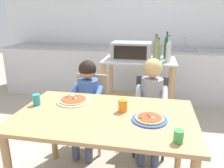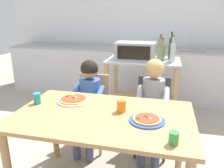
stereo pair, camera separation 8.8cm
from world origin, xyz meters
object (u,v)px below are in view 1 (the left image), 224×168
object	(u,v)px
child_in_grey_shirt	(151,98)
dining_table	(105,125)
drinking_cup_teal	(37,100)
child_in_blue_striped_shirt	(87,96)
bottle_tall_green_wine	(156,52)
bottle_dark_olive_oil	(168,52)
drinking_cup_orange	(123,106)
bottle_squat_spirits	(156,47)
toaster_oven	(131,51)
kitchen_island_cart	(139,81)
drinking_cup_green	(178,136)
dining_chair_right	(151,109)
bottle_slim_sauce	(168,52)
dining_chair_left	(90,106)
bottle_clear_vinegar	(158,52)
pizza_plate_white	(74,100)
pizza_plate_blue_rimmed	(149,119)
bottle_brown_beer	(166,47)

from	to	relation	value
child_in_grey_shirt	dining_table	bearing A→B (deg)	-119.35
dining_table	drinking_cup_teal	xyz separation A→B (m)	(-0.60, 0.07, 0.14)
child_in_blue_striped_shirt	bottle_tall_green_wine	bearing A→B (deg)	44.92
bottle_dark_olive_oil	dining_table	distance (m)	1.42
drinking_cup_orange	bottle_squat_spirits	bearing A→B (deg)	81.26
bottle_squat_spirits	drinking_cup_teal	size ratio (longest dim) A/B	3.32
toaster_oven	child_in_blue_striped_shirt	world-z (taller)	toaster_oven
kitchen_island_cart	drinking_cup_green	size ratio (longest dim) A/B	11.72
dining_chair_right	dining_table	bearing A→B (deg)	-115.10
dining_table	child_in_grey_shirt	xyz separation A→B (m)	(0.34, 0.61, 0.03)
bottle_dark_olive_oil	dining_table	size ratio (longest dim) A/B	0.24
drinking_cup_green	drinking_cup_teal	size ratio (longest dim) A/B	0.86
bottle_dark_olive_oil	bottle_slim_sauce	xyz separation A→B (m)	(0.01, 0.09, -0.02)
drinking_cup_teal	drinking_cup_orange	bearing A→B (deg)	0.69
toaster_oven	dining_chair_right	xyz separation A→B (m)	(0.30, -0.67, -0.52)
bottle_squat_spirits	bottle_slim_sauce	size ratio (longest dim) A/B	1.11
dining_chair_left	drinking_cup_teal	world-z (taller)	drinking_cup_teal
drinking_cup_teal	drinking_cup_orange	world-z (taller)	drinking_cup_orange
bottle_clear_vinegar	pizza_plate_white	distance (m)	1.39
drinking_cup_teal	kitchen_island_cart	bearing A→B (deg)	60.42
kitchen_island_cart	drinking_cup_green	world-z (taller)	kitchen_island_cart
bottle_slim_sauce	dining_chair_right	world-z (taller)	bottle_slim_sauce
bottle_tall_green_wine	child_in_grey_shirt	world-z (taller)	bottle_tall_green_wine
bottle_clear_vinegar	drinking_cup_teal	size ratio (longest dim) A/B	3.07
pizza_plate_blue_rimmed	drinking_cup_orange	xyz separation A→B (m)	(-0.21, 0.12, 0.04)
bottle_brown_beer	dining_chair_right	world-z (taller)	bottle_brown_beer
bottle_squat_spirits	dining_table	distance (m)	1.67
bottle_clear_vinegar	child_in_grey_shirt	size ratio (longest dim) A/B	0.28
drinking_cup_orange	dining_table	bearing A→B (deg)	-149.05
bottle_slim_sauce	child_in_blue_striped_shirt	size ratio (longest dim) A/B	0.28
dining_table	bottle_tall_green_wine	bearing A→B (deg)	73.87
bottle_slim_sauce	dining_chair_right	xyz separation A→B (m)	(-0.18, -0.63, -0.52)
dining_chair_right	bottle_squat_spirits	bearing A→B (deg)	88.83
toaster_oven	drinking_cup_orange	world-z (taller)	toaster_oven
toaster_oven	bottle_dark_olive_oil	xyz separation A→B (m)	(0.46, -0.14, 0.02)
kitchen_island_cart	pizza_plate_blue_rimmed	bearing A→B (deg)	-82.59
dining_chair_right	drinking_cup_teal	bearing A→B (deg)	-144.93
kitchen_island_cart	pizza_plate_blue_rimmed	world-z (taller)	kitchen_island_cart
bottle_brown_beer	pizza_plate_blue_rimmed	distance (m)	1.62
pizza_plate_blue_rimmed	dining_chair_left	bearing A→B (deg)	132.10
bottle_slim_sauce	drinking_cup_green	size ratio (longest dim) A/B	3.49
dining_chair_right	pizza_plate_blue_rimmed	distance (m)	0.82
bottle_tall_green_wine	dining_chair_right	xyz separation A→B (m)	(-0.02, -0.52, -0.54)
bottle_slim_sauce	child_in_blue_striped_shirt	world-z (taller)	bottle_slim_sauce
dining_chair_left	drinking_cup_orange	xyz separation A→B (m)	(0.45, -0.62, 0.30)
pizza_plate_blue_rimmed	toaster_oven	bearing A→B (deg)	101.54
kitchen_island_cart	pizza_plate_white	xyz separation A→B (m)	(-0.48, -1.20, 0.15)
drinking_cup_green	drinking_cup_teal	world-z (taller)	drinking_cup_teal
bottle_clear_vinegar	pizza_plate_white	world-z (taller)	bottle_clear_vinegar
bottle_dark_olive_oil	bottle_brown_beer	bearing A→B (deg)	93.18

